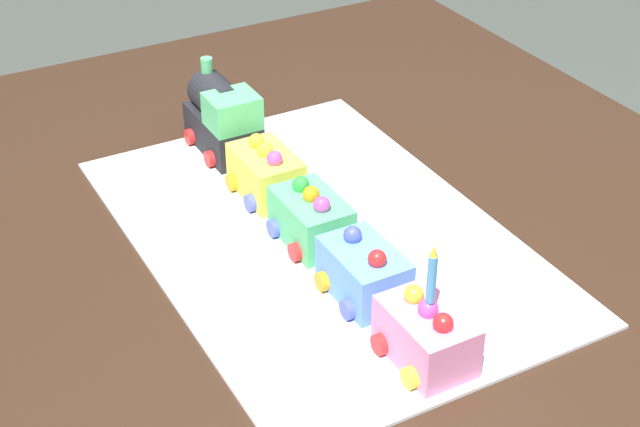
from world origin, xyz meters
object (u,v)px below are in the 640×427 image
at_px(cake_locomotive, 223,118).
at_px(birthday_candle, 432,275).
at_px(cake_car_gondola_sky_blue, 364,272).
at_px(cake_car_tanker_lemon, 266,173).
at_px(cake_car_caboose_bubblegum, 426,335).
at_px(dining_table, 389,324).
at_px(cake_car_hopper_mint_green, 311,218).

height_order(cake_locomotive, birthday_candle, birthday_candle).
bearing_deg(cake_car_gondola_sky_blue, birthday_candle, 0.00).
xyz_separation_m(cake_car_tanker_lemon, cake_car_caboose_bubblegum, (0.35, 0.00, 0.00)).
bearing_deg(cake_car_caboose_bubblegum, cake_locomotive, 180.00).
xyz_separation_m(dining_table, cake_car_tanker_lemon, (-0.18, -0.07, 0.14)).
relative_size(cake_car_tanker_lemon, birthday_candle, 1.54).
distance_m(cake_car_tanker_lemon, cake_car_hopper_mint_green, 0.12).
distance_m(dining_table, cake_locomotive, 0.36).
relative_size(cake_car_hopper_mint_green, cake_car_gondola_sky_blue, 1.00).
distance_m(dining_table, cake_car_hopper_mint_green, 0.17).
relative_size(dining_table, cake_car_hopper_mint_green, 14.00).
bearing_deg(dining_table, cake_car_caboose_bubblegum, -22.84).
relative_size(dining_table, birthday_candle, 21.56).
bearing_deg(cake_car_caboose_bubblegum, cake_car_hopper_mint_green, 180.00).
height_order(cake_car_hopper_mint_green, cake_car_caboose_bubblegum, same).
bearing_deg(cake_car_hopper_mint_green, cake_car_gondola_sky_blue, 0.00).
height_order(cake_locomotive, cake_car_hopper_mint_green, cake_locomotive).
bearing_deg(cake_locomotive, cake_car_hopper_mint_green, -0.00).
xyz_separation_m(cake_car_hopper_mint_green, cake_car_gondola_sky_blue, (0.12, 0.00, -0.00)).
bearing_deg(birthday_candle, cake_car_caboose_bubblegum, -180.00).
bearing_deg(cake_car_hopper_mint_green, cake_car_tanker_lemon, 180.00).
bearing_deg(cake_car_hopper_mint_green, cake_locomotive, 180.00).
distance_m(cake_car_tanker_lemon, birthday_candle, 0.36).
xyz_separation_m(cake_car_caboose_bubblegum, birthday_candle, (0.00, 0.00, 0.07)).
relative_size(cake_car_gondola_sky_blue, birthday_candle, 1.54).
bearing_deg(cake_car_tanker_lemon, cake_car_hopper_mint_green, 0.00).
bearing_deg(cake_car_caboose_bubblegum, dining_table, 157.16).
height_order(dining_table, cake_car_hopper_mint_green, cake_car_hopper_mint_green).
relative_size(dining_table, cake_car_gondola_sky_blue, 14.00).
bearing_deg(cake_car_caboose_bubblegum, birthday_candle, 0.00).
bearing_deg(cake_car_hopper_mint_green, birthday_candle, 0.00).
bearing_deg(dining_table, birthday_candle, -22.59).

